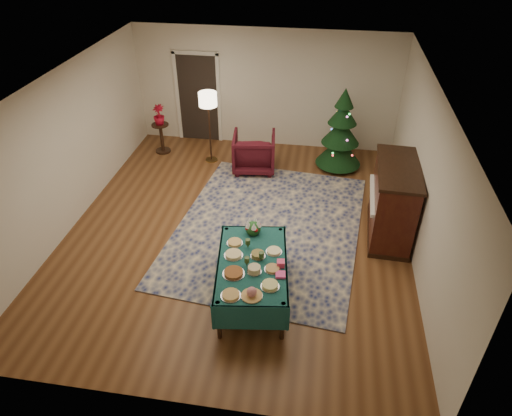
% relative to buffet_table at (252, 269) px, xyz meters
% --- Properties ---
extents(room_shell, '(7.00, 7.00, 7.00)m').
position_rel_buffet_table_xyz_m(room_shell, '(-0.52, 1.63, 0.81)').
color(room_shell, '#593319').
rests_on(room_shell, ground).
extents(doorway, '(1.08, 0.04, 2.16)m').
position_rel_buffet_table_xyz_m(doorway, '(-2.12, 5.12, 0.55)').
color(doorway, black).
rests_on(doorway, ground).
extents(rug, '(3.62, 4.51, 0.02)m').
position_rel_buffet_table_xyz_m(rug, '(0.01, 1.75, -0.53)').
color(rug, '#151F51').
rests_on(rug, ground).
extents(buffet_table, '(1.24, 1.86, 0.68)m').
position_rel_buffet_table_xyz_m(buffet_table, '(0.00, 0.00, 0.00)').
color(buffet_table, black).
rests_on(buffet_table, ground).
extents(platter_0, '(0.27, 0.27, 0.04)m').
position_rel_buffet_table_xyz_m(platter_0, '(-0.17, -0.70, 0.15)').
color(platter_0, silver).
rests_on(platter_0, buffet_table).
extents(platter_1, '(0.29, 0.29, 0.15)m').
position_rel_buffet_table_xyz_m(platter_1, '(0.10, -0.66, 0.19)').
color(platter_1, silver).
rests_on(platter_1, buffet_table).
extents(platter_2, '(0.26, 0.26, 0.06)m').
position_rel_buffet_table_xyz_m(platter_2, '(0.32, -0.45, 0.16)').
color(platter_2, silver).
rests_on(platter_2, buffet_table).
extents(platter_3, '(0.31, 0.31, 0.05)m').
position_rel_buffet_table_xyz_m(platter_3, '(-0.21, -0.28, 0.16)').
color(platter_3, silver).
rests_on(platter_3, buffet_table).
extents(platter_4, '(0.21, 0.21, 0.09)m').
position_rel_buffet_table_xyz_m(platter_4, '(0.06, -0.19, 0.18)').
color(platter_4, silver).
rests_on(platter_4, buffet_table).
extents(platter_5, '(0.23, 0.23, 0.04)m').
position_rel_buffet_table_xyz_m(platter_5, '(0.30, -0.11, 0.15)').
color(platter_5, silver).
rests_on(platter_5, buffet_table).
extents(platter_6, '(0.28, 0.28, 0.05)m').
position_rel_buffet_table_xyz_m(platter_6, '(-0.29, 0.10, 0.16)').
color(platter_6, silver).
rests_on(platter_6, buffet_table).
extents(platter_7, '(0.22, 0.22, 0.06)m').
position_rel_buffet_table_xyz_m(platter_7, '(0.06, 0.14, 0.17)').
color(platter_7, silver).
rests_on(platter_7, buffet_table).
extents(platter_8, '(0.24, 0.24, 0.04)m').
position_rel_buffet_table_xyz_m(platter_8, '(0.28, 0.27, 0.15)').
color(platter_8, silver).
rests_on(platter_8, buffet_table).
extents(platter_9, '(0.25, 0.25, 0.04)m').
position_rel_buffet_table_xyz_m(platter_9, '(-0.33, 0.38, 0.15)').
color(platter_9, silver).
rests_on(platter_9, buffet_table).
extents(goblet_0, '(0.07, 0.07, 0.16)m').
position_rel_buffet_table_xyz_m(goblet_0, '(-0.11, 0.31, 0.22)').
color(goblet_0, '#2D471E').
rests_on(goblet_0, buffet_table).
extents(goblet_1, '(0.07, 0.07, 0.16)m').
position_rel_buffet_table_xyz_m(goblet_1, '(0.13, 0.05, 0.22)').
color(goblet_1, '#2D471E').
rests_on(goblet_1, buffet_table).
extents(goblet_2, '(0.07, 0.07, 0.16)m').
position_rel_buffet_table_xyz_m(goblet_2, '(-0.06, -0.09, 0.22)').
color(goblet_2, '#2D471E').
rests_on(goblet_2, buffet_table).
extents(napkin_stack, '(0.15, 0.15, 0.04)m').
position_rel_buffet_table_xyz_m(napkin_stack, '(0.43, -0.21, 0.15)').
color(napkin_stack, '#F54491').
rests_on(napkin_stack, buffet_table).
extents(gift_box, '(0.12, 0.12, 0.09)m').
position_rel_buffet_table_xyz_m(gift_box, '(0.41, -0.01, 0.18)').
color(gift_box, '#F94576').
rests_on(gift_box, buffet_table).
extents(centerpiece, '(0.24, 0.24, 0.28)m').
position_rel_buffet_table_xyz_m(centerpiece, '(-0.09, 0.67, 0.25)').
color(centerpiece, '#1E4C1E').
rests_on(centerpiece, buffet_table).
extents(armchair, '(0.98, 0.93, 0.91)m').
position_rel_buffet_table_xyz_m(armchair, '(-0.58, 3.82, -0.09)').
color(armchair, '#410E16').
rests_on(armchair, ground).
extents(floor_lamp, '(0.39, 0.39, 1.60)m').
position_rel_buffet_table_xyz_m(floor_lamp, '(-1.61, 4.06, 0.82)').
color(floor_lamp, '#A57F3F').
rests_on(floor_lamp, ground).
extents(side_table, '(0.39, 0.39, 0.69)m').
position_rel_buffet_table_xyz_m(side_table, '(-2.83, 4.31, -0.21)').
color(side_table, black).
rests_on(side_table, ground).
extents(potted_plant, '(0.25, 0.45, 0.25)m').
position_rel_buffet_table_xyz_m(potted_plant, '(-2.83, 4.31, 0.28)').
color(potted_plant, '#A20B1F').
rests_on(potted_plant, side_table).
extents(christmas_tree, '(1.17, 1.17, 1.80)m').
position_rel_buffet_table_xyz_m(christmas_tree, '(1.23, 4.23, 0.27)').
color(christmas_tree, black).
rests_on(christmas_tree, ground).
extents(piano, '(0.80, 1.59, 1.35)m').
position_rel_buffet_table_xyz_m(piano, '(2.13, 1.92, 0.12)').
color(piano, black).
rests_on(piano, ground).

